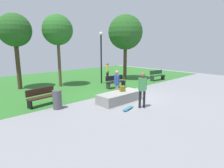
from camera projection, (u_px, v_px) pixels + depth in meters
name	position (u px, v px, depth m)	size (l,w,h in m)	color
ground_plane	(126.00, 97.00, 11.67)	(28.00, 28.00, 0.00)	gray
grass_lawn	(64.00, 81.00, 17.06)	(26.60, 12.86, 0.01)	#2D6B28
concrete_ledge	(120.00, 97.00, 10.58)	(2.70, 1.07, 0.54)	gray
backpack_on_ledge	(123.00, 89.00, 10.70)	(0.28, 0.20, 0.32)	olive
skater_performing_trick	(142.00, 87.00, 9.37)	(0.37, 0.36, 1.81)	black
skater_watching	(117.00, 82.00, 11.16)	(0.31, 0.40, 1.68)	tan
skateboard_by_ledge	(128.00, 108.00, 9.29)	(0.82, 0.39, 0.08)	teal
park_bench_by_oak	(157.00, 75.00, 17.22)	(1.65, 0.68, 0.91)	#1E4223
park_bench_center_lawn	(115.00, 81.00, 14.14)	(1.64, 0.62, 0.91)	black
park_bench_far_left	(42.00, 96.00, 9.92)	(1.65, 0.66, 0.91)	#331E14
tree_leaning_ash	(125.00, 33.00, 16.90)	(3.09, 3.09, 5.85)	#42301E
tree_young_birch	(58.00, 30.00, 13.87)	(2.24, 2.24, 5.38)	brown
tree_broad_elm	(15.00, 31.00, 12.98)	(2.28, 2.28, 5.31)	#42301E
lamp_post	(101.00, 53.00, 15.36)	(0.28, 0.28, 4.21)	black
trash_bin	(57.00, 100.00, 9.33)	(0.45, 0.45, 0.95)	#4C4C51
cyclist_on_bicycle	(108.00, 72.00, 18.25)	(1.40, 1.26, 1.52)	black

